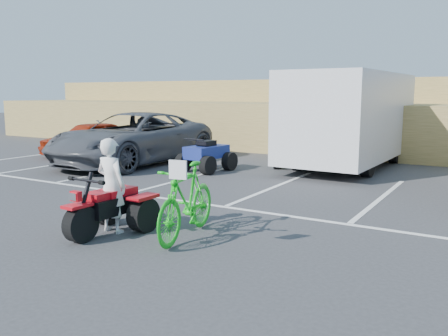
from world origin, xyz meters
The scene contains 11 objects.
ground centered at (0.00, 0.00, 0.00)m, with size 100.00×100.00×0.00m, color #343436.
parking_stripes centered at (0.87, 4.07, 0.00)m, with size 28.00×5.16×0.01m.
grass_embankment centered at (0.00, 15.48, 1.42)m, with size 40.00×8.50×3.10m.
red_trike_atv centered at (-0.76, -0.34, 0.00)m, with size 1.21×1.61×1.05m, color red, non-canonical shape.
rider centered at (-0.75, -0.19, 0.83)m, with size 0.61×0.40×1.66m, color white.
green_dirt_bike centered at (0.56, 0.23, 0.63)m, with size 0.59×2.09×1.26m, color #14BF19.
grey_pickup centered at (-6.00, 6.26, 0.88)m, with size 2.93×6.35×1.77m, color #4A4C52.
red_car centered at (-9.08, 7.18, 0.66)m, with size 1.57×3.89×1.33m, color #9A2108.
cargo_trailer centered at (0.64, 9.41, 1.66)m, with size 2.82×6.64×3.06m.
quad_atv_blue centered at (-2.94, 6.25, 0.00)m, with size 1.23×1.64×1.07m, color navy, non-canonical shape.
quad_atv_green centered at (-0.88, 8.30, 0.00)m, with size 1.09×1.45×0.95m, color #166218, non-canonical shape.
Camera 1 is at (5.09, -6.13, 2.42)m, focal length 38.00 mm.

